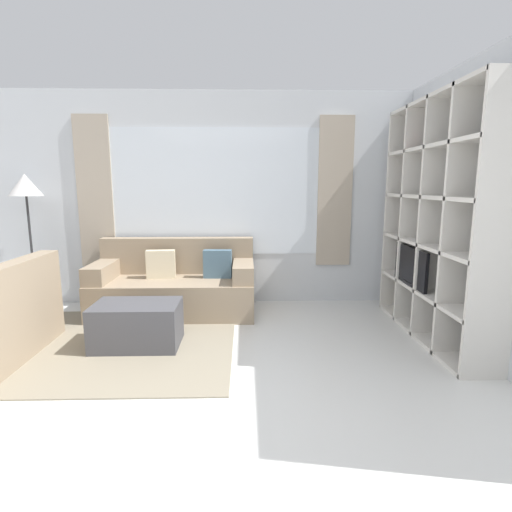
% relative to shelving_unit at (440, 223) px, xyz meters
% --- Properties ---
extents(ground_plane, '(16.00, 16.00, 0.00)m').
position_rel_shelving_unit_xyz_m(ground_plane, '(-2.31, -1.62, -1.17)').
color(ground_plane, silver).
extents(wall_back, '(6.14, 0.11, 2.70)m').
position_rel_shelving_unit_xyz_m(wall_back, '(-2.31, 1.31, 0.18)').
color(wall_back, silver).
rests_on(wall_back, ground_plane).
extents(wall_right, '(0.07, 4.10, 2.70)m').
position_rel_shelving_unit_xyz_m(wall_right, '(0.20, -0.17, 0.18)').
color(wall_right, silver).
rests_on(wall_right, ground_plane).
extents(area_rug, '(2.56, 2.05, 0.01)m').
position_rel_shelving_unit_xyz_m(area_rug, '(-3.34, -0.17, -1.17)').
color(area_rug, gray).
rests_on(area_rug, ground_plane).
extents(shelving_unit, '(0.39, 1.95, 2.38)m').
position_rel_shelving_unit_xyz_m(shelving_unit, '(0.00, 0.00, 0.00)').
color(shelving_unit, '#515660').
rests_on(shelving_unit, ground_plane).
extents(couch_main, '(1.91, 0.87, 0.88)m').
position_rel_shelving_unit_xyz_m(couch_main, '(-2.79, 0.85, -0.85)').
color(couch_main, gray).
rests_on(couch_main, ground_plane).
extents(ottoman, '(0.81, 0.52, 0.43)m').
position_rel_shelving_unit_xyz_m(ottoman, '(-2.98, -0.21, -0.96)').
color(ottoman, '#47474C').
rests_on(ottoman, ground_plane).
extents(floor_lamp, '(0.38, 0.38, 1.67)m').
position_rel_shelving_unit_xyz_m(floor_lamp, '(-4.56, 1.00, 0.29)').
color(floor_lamp, black).
rests_on(floor_lamp, ground_plane).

